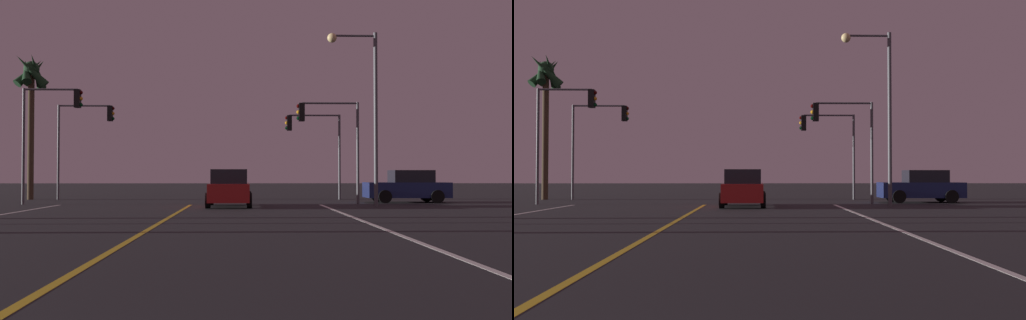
% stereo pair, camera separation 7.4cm
% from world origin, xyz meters
% --- Properties ---
extents(lane_edge_right, '(0.16, 33.27, 0.01)m').
position_xyz_m(lane_edge_right, '(6.30, 10.63, 0.00)').
color(lane_edge_right, silver).
rests_on(lane_edge_right, ground).
extents(lane_center_divider, '(0.16, 33.27, 0.01)m').
position_xyz_m(lane_center_divider, '(0.00, 10.63, 0.00)').
color(lane_center_divider, gold).
rests_on(lane_center_divider, ground).
extents(car_ahead_far, '(2.02, 4.30, 1.70)m').
position_xyz_m(car_ahead_far, '(1.91, 25.53, 0.82)').
color(car_ahead_far, black).
rests_on(car_ahead_far, ground).
extents(car_crossing_side, '(4.30, 2.02, 1.70)m').
position_xyz_m(car_crossing_side, '(11.20, 29.46, 0.82)').
color(car_crossing_side, black).
rests_on(car_crossing_side, ground).
extents(traffic_light_near_right, '(3.12, 0.36, 5.07)m').
position_xyz_m(traffic_light_near_right, '(6.74, 27.77, 3.79)').
color(traffic_light_near_right, '#4C4C51').
rests_on(traffic_light_near_right, ground).
extents(traffic_light_near_left, '(2.95, 0.36, 5.71)m').
position_xyz_m(traffic_light_near_left, '(-6.90, 27.77, 4.22)').
color(traffic_light_near_left, '#4C4C51').
rests_on(traffic_light_near_left, ground).
extents(traffic_light_far_right, '(3.29, 0.36, 5.02)m').
position_xyz_m(traffic_light_far_right, '(6.65, 33.27, 3.76)').
color(traffic_light_far_right, '#4C4C51').
rests_on(traffic_light_far_right, ground).
extents(traffic_light_far_left, '(3.32, 0.36, 5.55)m').
position_xyz_m(traffic_light_far_left, '(-6.70, 33.27, 4.13)').
color(traffic_light_far_left, '#4C4C51').
rests_on(traffic_light_far_left, ground).
extents(street_lamp_right_far, '(2.31, 0.44, 7.99)m').
position_xyz_m(street_lamp_right_far, '(8.09, 25.42, 5.08)').
color(street_lamp_right_far, '#4C4C51').
rests_on(street_lamp_right_far, ground).
extents(palm_tree_left_far, '(2.19, 2.12, 8.60)m').
position_xyz_m(palm_tree_left_far, '(-9.93, 33.52, 6.83)').
color(palm_tree_left_far, '#473826').
rests_on(palm_tree_left_far, ground).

